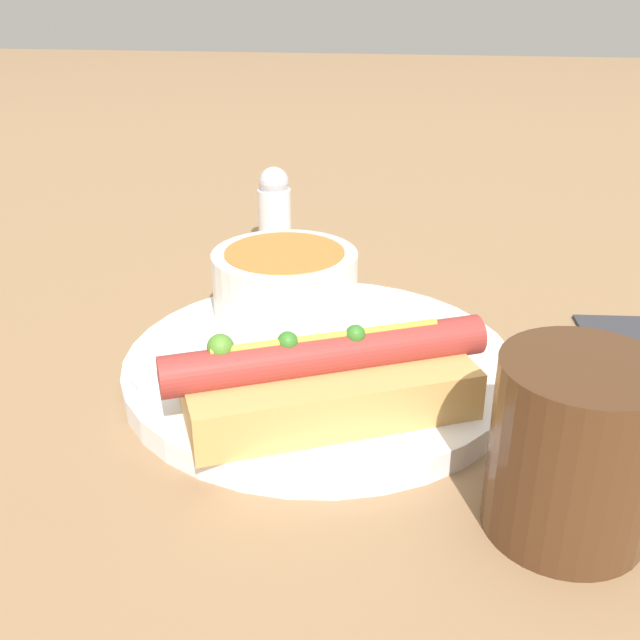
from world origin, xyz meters
TOP-DOWN VIEW (x-y plane):
  - ground_plane at (0.00, 0.00)m, footprint 4.00×4.00m
  - dinner_plate at (0.00, 0.00)m, footprint 0.26×0.26m
  - hot_dog at (0.01, -0.06)m, footprint 0.18×0.13m
  - soup_bowl at (-0.04, 0.07)m, footprint 0.11×0.11m
  - spoon at (-0.03, 0.03)m, footprint 0.11×0.13m
  - drinking_glass at (0.14, -0.13)m, footprint 0.08×0.08m
  - salt_shaker at (-0.07, 0.23)m, footprint 0.03×0.03m

SIDE VIEW (x-z plane):
  - ground_plane at x=0.00m, z-range 0.00..0.00m
  - dinner_plate at x=0.00m, z-range 0.00..0.02m
  - spoon at x=-0.03m, z-range 0.02..0.02m
  - hot_dog at x=0.01m, z-range 0.01..0.06m
  - soup_bowl at x=-0.04m, z-range 0.02..0.06m
  - salt_shaker at x=-0.07m, z-range 0.00..0.08m
  - drinking_glass at x=0.14m, z-range 0.00..0.09m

